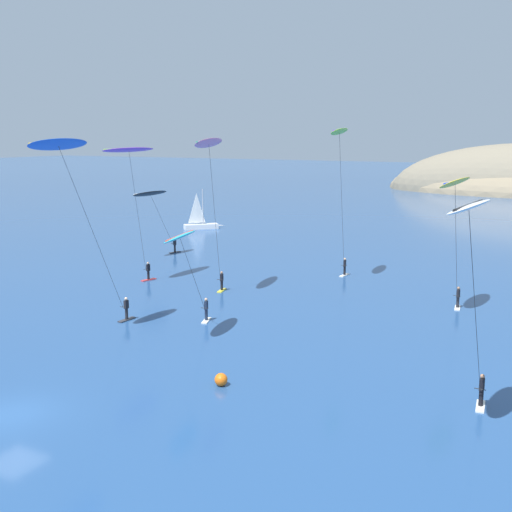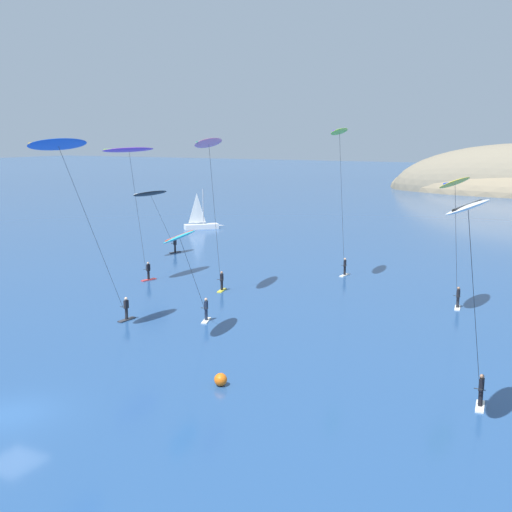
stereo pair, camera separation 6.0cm
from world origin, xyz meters
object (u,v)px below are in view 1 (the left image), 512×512
Objects in this scene: sailboat_near at (203,224)px; kitesurfer_purple at (130,159)px; kitesurfer_pink at (210,156)px; kitesurfer_white at (470,228)px; kitesurfer_cyan at (183,245)px; marker_buoy at (221,380)px; kitesurfer_yellow at (455,191)px; kitesurfer_blue at (66,162)px; kitesurfer_black at (153,199)px; kitesurfer_lime at (340,148)px.

kitesurfer_purple reaches higher than sailboat_near.
kitesurfer_pink reaches higher than kitesurfer_white.
kitesurfer_cyan reaches higher than marker_buoy.
kitesurfer_blue is at bearing -139.23° from kitesurfer_yellow.
kitesurfer_purple is at bearing 152.12° from kitesurfer_white.
kitesurfer_blue is at bearing 170.01° from marker_buoy.
kitesurfer_pink is 1.69× the size of kitesurfer_cyan.
kitesurfer_cyan is 29.45m from kitesurfer_black.
marker_buoy is (19.46, -16.42, -10.79)m from kitesurfer_purple.
kitesurfer_pink is 22.15m from marker_buoy.
kitesurfer_cyan is at bearing -134.71° from kitesurfer_yellow.
kitesurfer_white is 19.98m from kitesurfer_cyan.
kitesurfer_lime reaches higher than kitesurfer_white.
kitesurfer_purple is at bearing -59.84° from kitesurfer_black.
kitesurfer_pink is at bearing -167.93° from kitesurfer_yellow.
kitesurfer_black is 10.53× the size of marker_buoy.
kitesurfer_cyan is at bearing 28.37° from kitesurfer_blue.
kitesurfer_cyan is 11.03× the size of marker_buoy.
kitesurfer_white is at bearing -76.37° from kitesurfer_yellow.
kitesurfer_black is at bearing 143.81° from kitesurfer_white.
kitesurfer_pink is 1.00× the size of kitesurfer_blue.
kitesurfer_lime is 1.88× the size of kitesurfer_black.
kitesurfer_blue is 25.35m from kitesurfer_white.
kitesurfer_yellow is 14.73× the size of marker_buoy.
kitesurfer_blue reaches higher than kitesurfer_pink.
kitesurfer_white is at bearing -46.83° from sailboat_near.
kitesurfer_lime is at bearing 98.44° from marker_buoy.
kitesurfer_pink reaches higher than kitesurfer_black.
kitesurfer_white is 20.71m from kitesurfer_yellow.
kitesurfer_lime is 18.29m from kitesurfer_purple.
kitesurfer_black is at bearing -70.27° from sailboat_near.
kitesurfer_cyan is 10.36m from marker_buoy.
marker_buoy is (10.81, -15.78, -11.17)m from kitesurfer_pink.
kitesurfer_lime reaches higher than kitesurfer_purple.
kitesurfer_cyan is 0.75× the size of kitesurfer_yellow.
kitesurfer_purple is at bearing 139.85° from marker_buoy.
kitesurfer_blue reaches higher than kitesurfer_black.
marker_buoy is (-12.39, 0.43, -9.06)m from kitesurfer_white.
kitesurfer_purple is 1.18× the size of kitesurfer_yellow.
kitesurfer_blue is 26.82m from kitesurfer_yellow.
sailboat_near is 0.44× the size of kitesurfer_pink.
kitesurfer_purple is 17.43× the size of marker_buoy.
kitesurfer_yellow is (18.31, 3.92, -2.30)m from kitesurfer_pink.
kitesurfer_lime reaches higher than kitesurfer_black.
kitesurfer_white is 36.07m from kitesurfer_purple.
kitesurfer_pink reaches higher than sailboat_near.
sailboat_near is 50.89m from kitesurfer_cyan.
kitesurfer_pink is 12.30m from kitesurfer_lime.
kitesurfer_black is (-15.18, 11.86, -5.13)m from kitesurfer_pink.
kitesurfer_yellow is at bearing 45.29° from kitesurfer_cyan.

